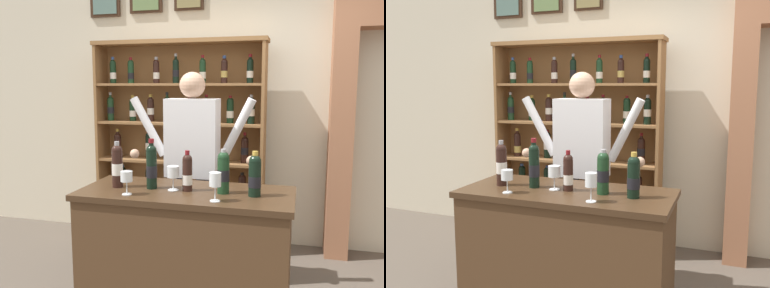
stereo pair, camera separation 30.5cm
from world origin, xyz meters
The scene contains 12 objects.
back_wall centered at (0.00, 1.76, 1.73)m, with size 12.00×0.19×3.47m.
wine_shelf centered at (-0.62, 1.43, 1.11)m, with size 1.77×0.31×2.10m.
tasting_counter centered at (-0.15, 0.00, 0.48)m, with size 1.43×0.63×0.96m.
shopkeeper centered at (-0.27, 0.62, 1.10)m, with size 1.07×0.22×1.77m.
tasting_bottle_rosso centered at (-0.64, -0.03, 1.11)m, with size 0.08×0.08×0.32m.
tasting_bottle_bianco centered at (-0.39, 0.00, 1.11)m, with size 0.07×0.07×0.34m.
tasting_bottle_vin_santo centered at (-0.14, 0.00, 1.08)m, with size 0.07×0.07×0.27m.
tasting_bottle_chianti centered at (0.10, 0.00, 1.10)m, with size 0.08×0.08×0.29m.
tasting_bottle_super_tuscan centered at (0.31, -0.02, 1.09)m, with size 0.08×0.08×0.29m.
wine_glass_left centered at (0.09, -0.20, 1.08)m, with size 0.07×0.07×0.18m.
wine_glass_right centered at (-0.49, -0.20, 1.07)m, with size 0.08×0.08×0.15m.
wine_glass_spare centered at (-0.24, -0.01, 1.07)m, with size 0.08×0.08×0.17m.
Camera 1 is at (0.58, -2.58, 1.65)m, focal length 38.39 mm.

